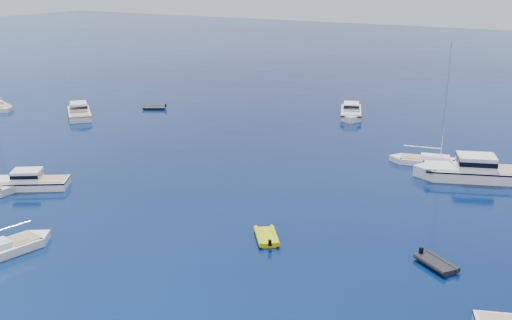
{
  "coord_description": "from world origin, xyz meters",
  "views": [
    {
      "loc": [
        27.2,
        -20.8,
        19.86
      ],
      "look_at": [
        -0.9,
        27.6,
        2.2
      ],
      "focal_mm": 42.84,
      "sensor_mm": 36.0,
      "label": 1
    }
  ],
  "objects": [
    {
      "name": "tender_grey_near",
      "position": [
        18.84,
        18.59,
        0.0
      ],
      "size": [
        3.71,
        3.34,
        0.95
      ],
      "primitive_type": null,
      "rotation": [
        0.0,
        0.0,
        4.11
      ],
      "color": "black",
      "rests_on": "ground"
    },
    {
      "name": "motor_cruiser_far_l",
      "position": [
        -36.12,
        38.91,
        0.0
      ],
      "size": [
        9.15,
        8.61,
        2.53
      ],
      "primitive_type": null,
      "rotation": [
        0.0,
        0.0,
        0.84
      ],
      "color": "silver",
      "rests_on": "ground"
    },
    {
      "name": "ground",
      "position": [
        0.0,
        0.0,
        0.0
      ],
      "size": [
        400.0,
        400.0,
        0.0
      ],
      "primitive_type": "plane",
      "color": "navy",
      "rests_on": "ground"
    },
    {
      "name": "motor_cruiser_left",
      "position": [
        -18.82,
        15.22,
        0.0
      ],
      "size": [
        8.6,
        6.9,
        2.25
      ],
      "primitive_type": null,
      "rotation": [
        0.0,
        0.0,
        2.15
      ],
      "color": "white",
      "rests_on": "ground"
    },
    {
      "name": "sailboat_centre",
      "position": [
        12.38,
        41.68,
        0.0
      ],
      "size": [
        9.41,
        4.29,
        13.4
      ],
      "primitive_type": null,
      "rotation": [
        0.0,
        0.0,
        4.93
      ],
      "color": "white",
      "rests_on": "ground"
    },
    {
      "name": "tender_yellow",
      "position": [
        6.44,
        16.58,
        0.0
      ],
      "size": [
        3.64,
        3.94,
        0.95
      ],
      "primitive_type": null,
      "rotation": [
        0.0,
        0.0,
        0.65
      ],
      "color": "#C0C10B",
      "rests_on": "ground"
    },
    {
      "name": "tender_grey_far",
      "position": [
        -29.98,
        47.8,
        0.0
      ],
      "size": [
        3.92,
        3.4,
        0.95
      ],
      "primitive_type": null,
      "rotation": [
        0.0,
        0.0,
        2.11
      ],
      "color": "black",
      "rests_on": "ground"
    },
    {
      "name": "motor_cruiser_distant",
      "position": [
        17.09,
        39.02,
        0.0
      ],
      "size": [
        12.36,
        7.57,
        3.11
      ],
      "primitive_type": null,
      "rotation": [
        0.0,
        0.0,
        1.93
      ],
      "color": "white",
      "rests_on": "ground"
    },
    {
      "name": "motor_cruiser_horizon",
      "position": [
        -3.12,
        57.9,
        0.0
      ],
      "size": [
        5.97,
        9.55,
        2.41
      ],
      "primitive_type": null,
      "rotation": [
        0.0,
        0.0,
        3.52
      ],
      "color": "white",
      "rests_on": "ground"
    }
  ]
}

